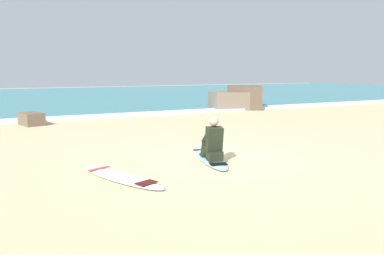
{
  "coord_description": "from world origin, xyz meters",
  "views": [
    {
      "loc": [
        -4.55,
        -7.51,
        2.0
      ],
      "look_at": [
        -0.16,
        1.25,
        0.55
      ],
      "focal_mm": 36.27,
      "sensor_mm": 36.0,
      "label": 1
    }
  ],
  "objects": [
    {
      "name": "sea",
      "position": [
        0.0,
        22.61,
        0.05
      ],
      "size": [
        80.0,
        28.0,
        0.1
      ],
      "primitive_type": "cube",
      "color": "teal",
      "rests_on": "ground"
    },
    {
      "name": "rock_outcrop_distant",
      "position": [
        6.72,
        9.63,
        0.5
      ],
      "size": [
        3.32,
        3.72,
        1.19
      ],
      "color": "brown",
      "rests_on": "ground"
    },
    {
      "name": "surfboard_spare_near",
      "position": [
        -2.61,
        -0.63,
        0.04
      ],
      "size": [
        1.32,
        2.43,
        0.08
      ],
      "color": "silver",
      "rests_on": "ground"
    },
    {
      "name": "shoreline_rock",
      "position": [
        -3.5,
        7.74,
        0.23
      ],
      "size": [
        0.9,
        1.14,
        0.45
      ],
      "primitive_type": "cube",
      "rotation": [
        0.0,
        0.0,
        0.28
      ],
      "color": "brown",
      "rests_on": "ground"
    },
    {
      "name": "surfer_seated",
      "position": [
        -0.43,
        -0.3,
        0.44
      ],
      "size": [
        0.46,
        0.75,
        0.95
      ],
      "color": "black",
      "rests_on": "surfboard_main"
    },
    {
      "name": "surfboard_main",
      "position": [
        -0.32,
        0.04,
        0.04
      ],
      "size": [
        1.17,
        2.55,
        0.08
      ],
      "color": "#9ED1E5",
      "rests_on": "ground"
    },
    {
      "name": "ground_plane",
      "position": [
        0.0,
        0.0,
        0.0
      ],
      "size": [
        80.0,
        80.0,
        0.0
      ],
      "primitive_type": "plane",
      "color": "#CCB584"
    },
    {
      "name": "breaking_foam",
      "position": [
        0.0,
        8.91,
        0.06
      ],
      "size": [
        80.0,
        0.9,
        0.11
      ],
      "primitive_type": "cube",
      "color": "white",
      "rests_on": "ground"
    }
  ]
}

